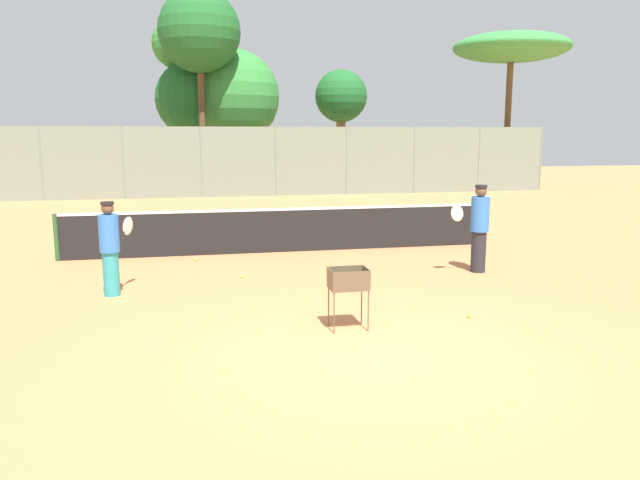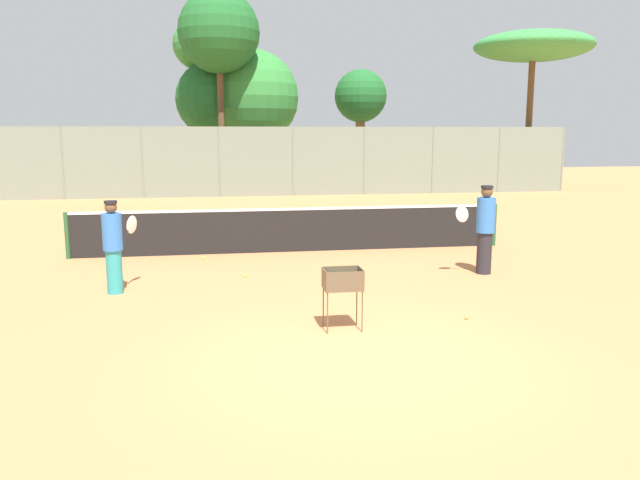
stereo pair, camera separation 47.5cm
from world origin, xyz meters
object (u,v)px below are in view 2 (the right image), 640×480
at_px(player_red_cap, 485,228).
at_px(ball_cart, 343,284).
at_px(parked_car, 372,177).
at_px(player_white_outfit, 113,246).
at_px(tennis_net, 292,229).

height_order(player_red_cap, ball_cart, player_red_cap).
bearing_deg(parked_car, player_white_outfit, -116.69).
bearing_deg(tennis_net, ball_cart, -89.87).
relative_size(tennis_net, parked_car, 2.49).
distance_m(player_white_outfit, parked_car, 20.99).
bearing_deg(player_red_cap, ball_cart, 32.11).
bearing_deg(player_white_outfit, ball_cart, -94.52).
bearing_deg(player_white_outfit, parked_car, 5.47).
height_order(tennis_net, ball_cart, tennis_net).
distance_m(tennis_net, player_red_cap, 4.66).
bearing_deg(tennis_net, player_red_cap, -39.65).
distance_m(tennis_net, player_white_outfit, 4.96).
height_order(player_white_outfit, ball_cart, player_white_outfit).
relative_size(tennis_net, player_red_cap, 5.79).
relative_size(player_white_outfit, parked_car, 0.40).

